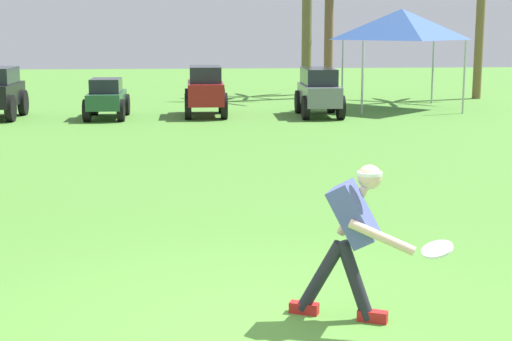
{
  "coord_description": "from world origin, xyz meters",
  "views": [
    {
      "loc": [
        -0.52,
        -6.24,
        2.56
      ],
      "look_at": [
        0.22,
        2.62,
        0.9
      ],
      "focal_mm": 55.0,
      "sensor_mm": 36.0,
      "label": 1
    }
  ],
  "objects_px": {
    "palm_tree_left_of_centre": "(306,3)",
    "parked_car_slot_b": "(107,98)",
    "frisbee_in_flight": "(437,249)",
    "parked_car_slot_c": "(205,90)",
    "event_tent": "(402,24)",
    "parked_car_slot_d": "(319,90)",
    "palm_tree_right_of_centre": "(329,3)",
    "frisbee_thrower": "(352,233)"
  },
  "relations": [
    {
      "from": "parked_car_slot_b",
      "to": "palm_tree_left_of_centre",
      "type": "relative_size",
      "value": 0.4
    },
    {
      "from": "frisbee_thrower",
      "to": "parked_car_slot_d",
      "type": "relative_size",
      "value": 0.58
    },
    {
      "from": "frisbee_thrower",
      "to": "palm_tree_left_of_centre",
      "type": "distance_m",
      "value": 21.14
    },
    {
      "from": "frisbee_thrower",
      "to": "parked_car_slot_d",
      "type": "xyz_separation_m",
      "value": [
        2.24,
        15.44,
        -0.07
      ]
    },
    {
      "from": "frisbee_thrower",
      "to": "frisbee_in_flight",
      "type": "distance_m",
      "value": 0.77
    },
    {
      "from": "event_tent",
      "to": "palm_tree_left_of_centre",
      "type": "bearing_deg",
      "value": 123.13
    },
    {
      "from": "frisbee_thrower",
      "to": "palm_tree_left_of_centre",
      "type": "height_order",
      "value": "palm_tree_left_of_centre"
    },
    {
      "from": "parked_car_slot_b",
      "to": "parked_car_slot_c",
      "type": "xyz_separation_m",
      "value": [
        2.72,
        0.34,
        0.18
      ]
    },
    {
      "from": "frisbee_in_flight",
      "to": "parked_car_slot_b",
      "type": "height_order",
      "value": "parked_car_slot_b"
    },
    {
      "from": "parked_car_slot_d",
      "to": "event_tent",
      "type": "distance_m",
      "value": 3.76
    },
    {
      "from": "parked_car_slot_c",
      "to": "palm_tree_right_of_centre",
      "type": "height_order",
      "value": "palm_tree_right_of_centre"
    },
    {
      "from": "frisbee_thrower",
      "to": "palm_tree_right_of_centre",
      "type": "bearing_deg",
      "value": 80.56
    },
    {
      "from": "frisbee_in_flight",
      "to": "palm_tree_left_of_centre",
      "type": "distance_m",
      "value": 21.55
    },
    {
      "from": "frisbee_in_flight",
      "to": "parked_car_slot_d",
      "type": "height_order",
      "value": "parked_car_slot_d"
    },
    {
      "from": "frisbee_in_flight",
      "to": "parked_car_slot_b",
      "type": "xyz_separation_m",
      "value": [
        -4.28,
        15.85,
        -0.2
      ]
    },
    {
      "from": "frisbee_in_flight",
      "to": "parked_car_slot_b",
      "type": "relative_size",
      "value": 0.15
    },
    {
      "from": "parked_car_slot_b",
      "to": "event_tent",
      "type": "relative_size",
      "value": 0.7
    },
    {
      "from": "frisbee_in_flight",
      "to": "parked_car_slot_b",
      "type": "bearing_deg",
      "value": 105.11
    },
    {
      "from": "frisbee_in_flight",
      "to": "palm_tree_left_of_centre",
      "type": "relative_size",
      "value": 0.06
    },
    {
      "from": "frisbee_thrower",
      "to": "event_tent",
      "type": "bearing_deg",
      "value": 73.68
    },
    {
      "from": "parked_car_slot_b",
      "to": "parked_car_slot_c",
      "type": "relative_size",
      "value": 0.94
    },
    {
      "from": "parked_car_slot_b",
      "to": "palm_tree_left_of_centre",
      "type": "distance_m",
      "value": 8.79
    },
    {
      "from": "frisbee_in_flight",
      "to": "event_tent",
      "type": "distance_m",
      "value": 18.29
    },
    {
      "from": "frisbee_in_flight",
      "to": "parked_car_slot_c",
      "type": "relative_size",
      "value": 0.15
    },
    {
      "from": "frisbee_thrower",
      "to": "parked_car_slot_c",
      "type": "distance_m",
      "value": 15.73
    },
    {
      "from": "frisbee_in_flight",
      "to": "palm_tree_right_of_centre",
      "type": "distance_m",
      "value": 23.42
    },
    {
      "from": "parked_car_slot_b",
      "to": "palm_tree_right_of_centre",
      "type": "bearing_deg",
      "value": 44.15
    },
    {
      "from": "parked_car_slot_d",
      "to": "palm_tree_left_of_centre",
      "type": "xyz_separation_m",
      "value": [
        0.41,
        5.38,
        2.57
      ]
    },
    {
      "from": "parked_car_slot_b",
      "to": "event_tent",
      "type": "height_order",
      "value": "event_tent"
    },
    {
      "from": "parked_car_slot_c",
      "to": "frisbee_thrower",
      "type": "bearing_deg",
      "value": -86.52
    },
    {
      "from": "palm_tree_left_of_centre",
      "to": "event_tent",
      "type": "relative_size",
      "value": 1.75
    },
    {
      "from": "frisbee_thrower",
      "to": "parked_car_slot_b",
      "type": "distance_m",
      "value": 15.8
    },
    {
      "from": "parked_car_slot_d",
      "to": "palm_tree_left_of_centre",
      "type": "height_order",
      "value": "palm_tree_left_of_centre"
    },
    {
      "from": "palm_tree_left_of_centre",
      "to": "palm_tree_right_of_centre",
      "type": "height_order",
      "value": "palm_tree_left_of_centre"
    },
    {
      "from": "frisbee_in_flight",
      "to": "parked_car_slot_d",
      "type": "bearing_deg",
      "value": 84.12
    },
    {
      "from": "frisbee_thrower",
      "to": "palm_tree_left_of_centre",
      "type": "relative_size",
      "value": 0.25
    },
    {
      "from": "palm_tree_left_of_centre",
      "to": "parked_car_slot_b",
      "type": "bearing_deg",
      "value": -139.23
    },
    {
      "from": "parked_car_slot_d",
      "to": "palm_tree_right_of_centre",
      "type": "xyz_separation_m",
      "value": [
        1.51,
        7.14,
        2.6
      ]
    },
    {
      "from": "frisbee_thrower",
      "to": "parked_car_slot_c",
      "type": "relative_size",
      "value": 0.59
    },
    {
      "from": "palm_tree_left_of_centre",
      "to": "event_tent",
      "type": "distance_m",
      "value": 4.41
    },
    {
      "from": "parked_car_slot_b",
      "to": "frisbee_in_flight",
      "type": "bearing_deg",
      "value": -74.89
    },
    {
      "from": "frisbee_thrower",
      "to": "parked_car_slot_b",
      "type": "bearing_deg",
      "value": 103.45
    }
  ]
}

